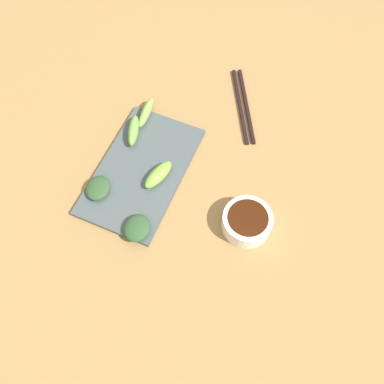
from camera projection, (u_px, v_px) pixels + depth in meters
tabletop at (175, 191)px, 0.96m from camera, size 2.10×2.10×0.02m
sauce_bowl at (247, 221)px, 0.88m from camera, size 0.10×0.10×0.04m
serving_plate at (141, 171)px, 0.96m from camera, size 0.19×0.32×0.01m
broccoli_stalk_0 at (158, 175)px, 0.93m from camera, size 0.05×0.09×0.03m
broccoli_leafy_1 at (137, 228)px, 0.88m from camera, size 0.06×0.07×0.02m
broccoli_leafy_2 at (98, 188)px, 0.92m from camera, size 0.06×0.07×0.02m
broccoli_stalk_3 at (146, 112)px, 1.01m from camera, size 0.03×0.09×0.03m
broccoli_stalk_4 at (134, 131)px, 0.99m from camera, size 0.05×0.09×0.03m
chopsticks at (243, 105)px, 1.05m from camera, size 0.13×0.21×0.01m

